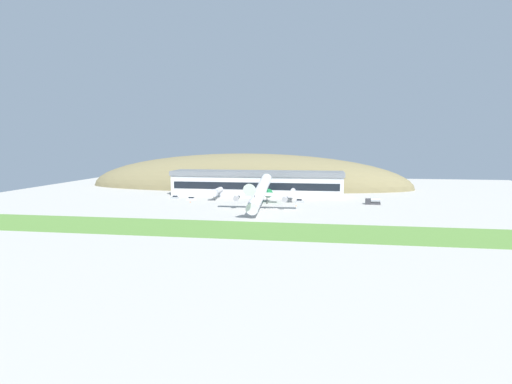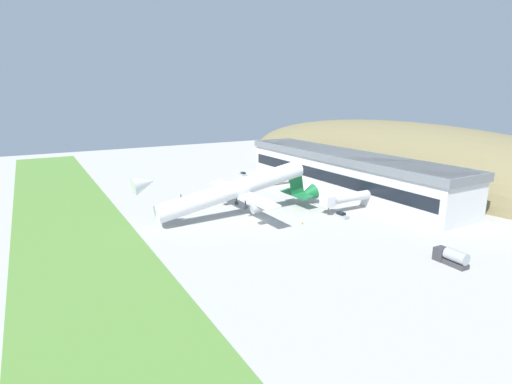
# 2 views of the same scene
# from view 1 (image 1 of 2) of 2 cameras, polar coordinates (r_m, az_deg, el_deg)

# --- Properties ---
(ground_plane) EXTENTS (322.61, 322.61, 0.00)m
(ground_plane) POSITION_cam_1_polar(r_m,az_deg,el_deg) (170.64, 2.80, -2.41)
(ground_plane) COLOR #ADAAA3
(grass_strip_foreground) EXTENTS (290.35, 26.29, 0.08)m
(grass_strip_foreground) POSITION_cam_1_polar(r_m,az_deg,el_deg) (128.61, 0.75, -5.48)
(grass_strip_foreground) COLOR #568438
(grass_strip_foreground) RESTS_ON ground_plane
(hill_backdrop) EXTENTS (206.82, 59.73, 42.85)m
(hill_backdrop) POSITION_cam_1_polar(r_m,az_deg,el_deg) (255.73, -1.45, 0.72)
(hill_backdrop) COLOR olive
(hill_backdrop) RESTS_ON ground_plane
(terminal_building) EXTENTS (91.25, 17.74, 13.17)m
(terminal_building) POSITION_cam_1_polar(r_m,az_deg,el_deg) (212.96, 0.12, 1.49)
(terminal_building) COLOR silver
(terminal_building) RESTS_ON ground_plane
(jetway_0) EXTENTS (3.38, 16.10, 5.43)m
(jetway_0) POSITION_cam_1_polar(r_m,az_deg,el_deg) (200.12, -5.66, 0.10)
(jetway_0) COLOR silver
(jetway_0) RESTS_ON ground_plane
(jetway_1) EXTENTS (3.38, 16.42, 5.43)m
(jetway_1) POSITION_cam_1_polar(r_m,az_deg,el_deg) (193.99, 5.16, -0.11)
(jetway_1) COLOR silver
(jetway_1) RESTS_ON ground_plane
(cargo_airplane) EXTENTS (34.50, 54.08, 14.26)m
(cargo_airplane) POSITION_cam_1_polar(r_m,az_deg,el_deg) (167.50, 0.64, -0.05)
(cargo_airplane) COLOR silver
(service_car_0) EXTENTS (4.23, 1.84, 1.59)m
(service_car_0) POSITION_cam_1_polar(r_m,az_deg,el_deg) (190.08, 6.24, -1.28)
(service_car_0) COLOR #999EA3
(service_car_0) RESTS_ON ground_plane
(service_car_1) EXTENTS (3.90, 1.90, 1.46)m
(service_car_1) POSITION_cam_1_polar(r_m,az_deg,el_deg) (206.44, -11.51, -0.74)
(service_car_1) COLOR #999EA3
(service_car_1) RESTS_ON ground_plane
(service_car_2) EXTENTS (4.70, 2.06, 1.41)m
(service_car_2) POSITION_cam_1_polar(r_m,az_deg,el_deg) (199.95, -9.17, -0.94)
(service_car_2) COLOR silver
(service_car_2) RESTS_ON ground_plane
(fuel_truck) EXTENTS (6.78, 2.58, 3.21)m
(fuel_truck) POSITION_cam_1_polar(r_m,az_deg,el_deg) (189.78, 16.38, -1.27)
(fuel_truck) COLOR #333338
(fuel_truck) RESTS_ON ground_plane
(traffic_cone_0) EXTENTS (0.52, 0.52, 0.58)m
(traffic_cone_0) POSITION_cam_1_polar(r_m,az_deg,el_deg) (191.34, -9.37, -1.39)
(traffic_cone_0) COLOR orange
(traffic_cone_0) RESTS_ON ground_plane
(traffic_cone_1) EXTENTS (0.52, 0.52, 0.58)m
(traffic_cone_1) POSITION_cam_1_polar(r_m,az_deg,el_deg) (178.27, 5.74, -1.94)
(traffic_cone_1) COLOR orange
(traffic_cone_1) RESTS_ON ground_plane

